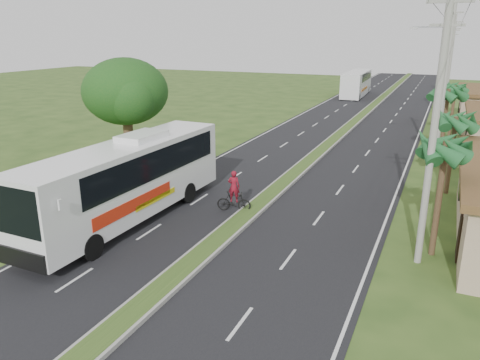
% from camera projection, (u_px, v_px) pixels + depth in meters
% --- Properties ---
extents(ground, '(180.00, 180.00, 0.00)m').
position_uv_depth(ground, '(214.00, 245.00, 21.07)').
color(ground, '#2B4619').
rests_on(ground, ground).
extents(road_asphalt, '(14.00, 160.00, 0.02)m').
position_uv_depth(road_asphalt, '(324.00, 149.00, 38.49)').
color(road_asphalt, black).
rests_on(road_asphalt, ground).
extents(median_strip, '(1.20, 160.00, 0.18)m').
position_uv_depth(median_strip, '(324.00, 148.00, 38.47)').
color(median_strip, gray).
rests_on(median_strip, ground).
extents(lane_edge_left, '(0.12, 160.00, 0.01)m').
position_uv_depth(lane_edge_left, '(249.00, 142.00, 41.09)').
color(lane_edge_left, silver).
rests_on(lane_edge_left, ground).
extents(lane_edge_right, '(0.12, 160.00, 0.01)m').
position_uv_depth(lane_edge_right, '(410.00, 157.00, 35.90)').
color(lane_edge_right, silver).
rests_on(lane_edge_right, ground).
extents(palm_verge_a, '(2.40, 2.40, 5.45)m').
position_uv_depth(palm_verge_a, '(446.00, 147.00, 18.77)').
color(palm_verge_a, '#473321').
rests_on(palm_verge_a, ground).
extents(palm_verge_b, '(2.40, 2.40, 5.05)m').
position_uv_depth(palm_verge_b, '(456.00, 121.00, 26.58)').
color(palm_verge_b, '#473321').
rests_on(palm_verge_b, ground).
extents(palm_verge_c, '(2.40, 2.40, 5.85)m').
position_uv_depth(palm_verge_c, '(448.00, 93.00, 32.68)').
color(palm_verge_c, '#473321').
rests_on(palm_verge_c, ground).
extents(palm_verge_d, '(2.40, 2.40, 5.25)m').
position_uv_depth(palm_verge_d, '(455.00, 88.00, 40.50)').
color(palm_verge_d, '#473321').
rests_on(palm_verge_d, ground).
extents(shade_tree, '(6.30, 6.00, 7.54)m').
position_uv_depth(shade_tree, '(124.00, 94.00, 32.97)').
color(shade_tree, '#473321').
rests_on(shade_tree, ground).
extents(utility_pole_a, '(1.60, 0.28, 11.00)m').
position_uv_depth(utility_pole_a, '(434.00, 128.00, 17.81)').
color(utility_pole_a, gray).
rests_on(utility_pole_a, ground).
extents(utility_pole_b, '(3.20, 0.28, 12.00)m').
position_uv_depth(utility_pole_b, '(445.00, 77.00, 31.59)').
color(utility_pole_b, gray).
rests_on(utility_pole_b, ground).
extents(utility_pole_c, '(1.60, 0.28, 11.00)m').
position_uv_depth(utility_pole_c, '(449.00, 67.00, 49.19)').
color(utility_pole_c, gray).
rests_on(utility_pole_c, ground).
extents(utility_pole_d, '(1.60, 0.28, 10.50)m').
position_uv_depth(utility_pole_d, '(451.00, 60.00, 66.70)').
color(utility_pole_d, gray).
rests_on(utility_pole_d, ground).
extents(coach_bus_main, '(3.08, 13.27, 4.27)m').
position_uv_depth(coach_bus_main, '(129.00, 176.00, 23.21)').
color(coach_bus_main, white).
rests_on(coach_bus_main, ground).
extents(coach_bus_far, '(3.11, 12.51, 3.62)m').
position_uv_depth(coach_bus_far, '(357.00, 82.00, 70.18)').
color(coach_bus_far, white).
rests_on(coach_bus_far, ground).
extents(motorcyclist, '(1.90, 0.92, 2.27)m').
position_uv_depth(motorcyclist, '(234.00, 197.00, 24.79)').
color(motorcyclist, black).
rests_on(motorcyclist, ground).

